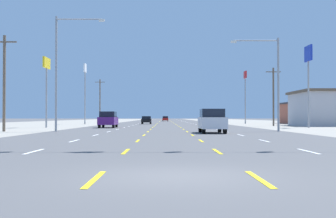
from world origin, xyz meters
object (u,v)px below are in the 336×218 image
Objects in this scene: suv_far_left_near at (108,119)px; streetlight_right_row_0 at (273,76)px; pole_sign_right_row_2 at (245,85)px; sedan_inner_left_mid at (146,120)px; pole_sign_right_row_1 at (308,64)px; suv_inner_right_nearest at (212,121)px; pole_sign_left_row_2 at (85,80)px; streetlight_left_row_0 at (61,65)px; pole_sign_left_row_1 at (47,73)px; hatchback_center_turn_midfar at (165,119)px.

suv_far_left_near is 22.26m from streetlight_right_row_0.
pole_sign_right_row_2 reaches higher than streetlight_right_row_0.
streetlight_right_row_0 reaches higher than suv_far_left_near.
pole_sign_right_row_1 is (21.10, -28.10, 7.07)m from sedan_inner_left_mid.
pole_sign_left_row_2 is at bearing 112.89° from suv_inner_right_nearest.
pole_sign_left_row_2 is 1.04× the size of streetlight_left_row_0.
pole_sign_left_row_1 reaches higher than sedan_inner_left_mid.
streetlight_left_row_0 reaches higher than pole_sign_right_row_1.
pole_sign_right_row_1 is (32.47, -0.93, 1.01)m from pole_sign_left_row_1.
hatchback_center_turn_midfar is 77.64m from pole_sign_left_row_1.
streetlight_left_row_0 is at bearing -119.70° from pole_sign_right_row_2.
suv_far_left_near is at bearing 121.23° from suv_inner_right_nearest.
suv_inner_right_nearest is at bearing -67.11° from pole_sign_left_row_2.
hatchback_center_turn_midfar reaches higher than sedan_inner_left_mid.
pole_sign_left_row_2 is at bearing 121.62° from streetlight_right_row_0.
pole_sign_left_row_1 is 0.83× the size of streetlight_left_row_0.
pole_sign_right_row_2 is 0.95× the size of streetlight_left_row_0.
streetlight_left_row_0 is (-27.18, -13.91, -1.74)m from pole_sign_right_row_1.
pole_sign_right_row_1 reaches higher than pole_sign_right_row_2.
sedan_inner_left_mid is 0.52× the size of streetlight_right_row_0.
streetlight_left_row_0 is at bearing -82.89° from pole_sign_left_row_2.
suv_far_left_near is 77.11m from hatchback_center_turn_midfar.
streetlight_right_row_0 is at bearing -97.15° from pole_sign_right_row_2.
pole_sign_right_row_1 is at bearing 27.11° from streetlight_left_row_0.
suv_inner_right_nearest is 0.45× the size of pole_sign_left_row_2.
pole_sign_right_row_1 is 16.21m from streetlight_right_row_0.
pole_sign_right_row_1 reaches higher than streetlight_right_row_0.
pole_sign_right_row_2 is at bearing 4.43° from sedan_inner_left_mid.
pole_sign_right_row_1 is 1.18× the size of streetlight_right_row_0.
pole_sign_right_row_1 is at bearing -85.38° from pole_sign_right_row_2.
pole_sign_left_row_1 is at bearing -136.43° from pole_sign_right_row_2.
pole_sign_left_row_1 is (-18.64, 18.71, 5.79)m from suv_inner_right_nearest.
pole_sign_left_row_1 is (-14.98, -75.94, 6.03)m from hatchback_center_turn_midfar.
suv_far_left_near is at bearing -73.68° from pole_sign_left_row_2.
pole_sign_right_row_2 is at bearing 43.57° from pole_sign_left_row_1.
suv_inner_right_nearest is 0.48× the size of pole_sign_right_row_1.
pole_sign_right_row_1 is 30.58m from streetlight_left_row_0.
streetlight_left_row_0 reaches higher than pole_sign_left_row_1.
suv_far_left_near is 0.48× the size of pole_sign_right_row_1.
suv_far_left_near is 15.10m from streetlight_left_row_0.
pole_sign_right_row_1 reaches higher than sedan_inner_left_mid.
pole_sign_left_row_2 is (-18.27, 43.26, 6.92)m from suv_inner_right_nearest.
suv_far_left_near is (-10.83, 17.87, 0.00)m from suv_inner_right_nearest.
streetlight_right_row_0 is (9.66, -90.78, 4.29)m from hatchback_center_turn_midfar.
suv_inner_right_nearest is 0.49× the size of pole_sign_right_row_2.
pole_sign_left_row_2 is at bearing -166.64° from sedan_inner_left_mid.
suv_inner_right_nearest is 1.00× the size of suv_far_left_near.
pole_sign_left_row_1 is at bearing 178.36° from pole_sign_right_row_1.
suv_inner_right_nearest reaches higher than sedan_inner_left_mid.
pole_sign_left_row_2 is at bearing 106.32° from suv_far_left_near.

